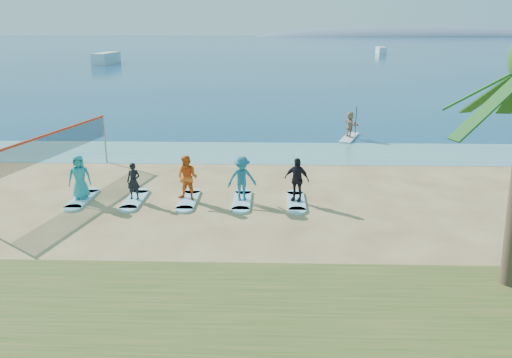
{
  "coord_description": "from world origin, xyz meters",
  "views": [
    {
      "loc": [
        1.82,
        -16.62,
        6.89
      ],
      "look_at": [
        1.27,
        2.0,
        1.1
      ],
      "focal_mm": 35.0,
      "sensor_mm": 36.0,
      "label": 1
    }
  ],
  "objects_px": {
    "paddleboard": "(349,138)",
    "paddleboarder": "(350,124)",
    "student_0": "(80,177)",
    "student_3": "(242,178)",
    "surfboard_4": "(296,201)",
    "student_1": "(134,181)",
    "student_4": "(297,179)",
    "student_2": "(187,178)",
    "surfboard_3": "(242,201)",
    "surfboard_1": "(135,200)",
    "surfboard_2": "(188,200)",
    "boat_offshore_b": "(381,54)",
    "boat_offshore_a": "(107,64)",
    "surfboard_0": "(82,199)",
    "volleyball_net": "(50,146)"
  },
  "relations": [
    {
      "from": "boat_offshore_a",
      "to": "student_1",
      "type": "bearing_deg",
      "value": -69.07
    },
    {
      "from": "paddleboard",
      "to": "surfboard_2",
      "type": "xyz_separation_m",
      "value": [
        -8.28,
        -11.87,
        -0.01
      ]
    },
    {
      "from": "student_1",
      "to": "student_4",
      "type": "xyz_separation_m",
      "value": [
        6.57,
        0.0,
        0.14
      ]
    },
    {
      "from": "paddleboard",
      "to": "student_1",
      "type": "xyz_separation_m",
      "value": [
        -10.47,
        -11.87,
        0.78
      ]
    },
    {
      "from": "student_0",
      "to": "student_3",
      "type": "bearing_deg",
      "value": -14.5
    },
    {
      "from": "boat_offshore_a",
      "to": "surfboard_4",
      "type": "height_order",
      "value": "boat_offshore_a"
    },
    {
      "from": "paddleboarder",
      "to": "boat_offshore_b",
      "type": "bearing_deg",
      "value": -32.83
    },
    {
      "from": "surfboard_0",
      "to": "student_3",
      "type": "distance_m",
      "value": 6.64
    },
    {
      "from": "surfboard_1",
      "to": "student_4",
      "type": "distance_m",
      "value": 6.64
    },
    {
      "from": "surfboard_3",
      "to": "student_4",
      "type": "height_order",
      "value": "student_4"
    },
    {
      "from": "surfboard_1",
      "to": "surfboard_2",
      "type": "xyz_separation_m",
      "value": [
        2.19,
        0.0,
        0.0
      ]
    },
    {
      "from": "student_2",
      "to": "boat_offshore_b",
      "type": "bearing_deg",
      "value": 90.25
    },
    {
      "from": "paddleboarder",
      "to": "boat_offshore_b",
      "type": "height_order",
      "value": "paddleboarder"
    },
    {
      "from": "surfboard_2",
      "to": "student_4",
      "type": "relative_size",
      "value": 1.24
    },
    {
      "from": "paddleboarder",
      "to": "surfboard_4",
      "type": "height_order",
      "value": "paddleboarder"
    },
    {
      "from": "volleyball_net",
      "to": "surfboard_4",
      "type": "xyz_separation_m",
      "value": [
        10.5,
        -1.47,
        -1.86
      ]
    },
    {
      "from": "surfboard_3",
      "to": "student_3",
      "type": "height_order",
      "value": "student_3"
    },
    {
      "from": "student_0",
      "to": "student_2",
      "type": "xyz_separation_m",
      "value": [
        4.38,
        0.0,
        0.0
      ]
    },
    {
      "from": "student_0",
      "to": "surfboard_3",
      "type": "xyz_separation_m",
      "value": [
        6.57,
        0.0,
        -0.95
      ]
    },
    {
      "from": "surfboard_0",
      "to": "paddleboard",
      "type": "bearing_deg",
      "value": 43.15
    },
    {
      "from": "surfboard_2",
      "to": "student_3",
      "type": "height_order",
      "value": "student_3"
    },
    {
      "from": "paddleboard",
      "to": "student_3",
      "type": "relative_size",
      "value": 1.66
    },
    {
      "from": "student_1",
      "to": "surfboard_2",
      "type": "distance_m",
      "value": 2.33
    },
    {
      "from": "volleyball_net",
      "to": "surfboard_1",
      "type": "distance_m",
      "value": 4.59
    },
    {
      "from": "surfboard_0",
      "to": "surfboard_2",
      "type": "height_order",
      "value": "same"
    },
    {
      "from": "paddleboard",
      "to": "paddleboarder",
      "type": "relative_size",
      "value": 1.9
    },
    {
      "from": "student_3",
      "to": "student_4",
      "type": "xyz_separation_m",
      "value": [
        2.19,
        0.0,
        -0.02
      ]
    },
    {
      "from": "volleyball_net",
      "to": "boat_offshore_b",
      "type": "height_order",
      "value": "volleyball_net"
    },
    {
      "from": "volleyball_net",
      "to": "boat_offshore_a",
      "type": "relative_size",
      "value": 1.03
    },
    {
      "from": "student_2",
      "to": "student_3",
      "type": "relative_size",
      "value": 1.0
    },
    {
      "from": "student_0",
      "to": "surfboard_2",
      "type": "relative_size",
      "value": 0.82
    },
    {
      "from": "surfboard_4",
      "to": "student_4",
      "type": "relative_size",
      "value": 1.24
    },
    {
      "from": "paddleboarder",
      "to": "student_3",
      "type": "distance_m",
      "value": 13.34
    },
    {
      "from": "paddleboarder",
      "to": "student_3",
      "type": "relative_size",
      "value": 0.87
    },
    {
      "from": "surfboard_4",
      "to": "student_1",
      "type": "bearing_deg",
      "value": 180.0
    },
    {
      "from": "paddleboard",
      "to": "surfboard_0",
      "type": "distance_m",
      "value": 17.36
    },
    {
      "from": "student_1",
      "to": "surfboard_2",
      "type": "relative_size",
      "value": 0.68
    },
    {
      "from": "paddleboard",
      "to": "surfboard_1",
      "type": "bearing_deg",
      "value": -111.65
    },
    {
      "from": "boat_offshore_b",
      "to": "student_1",
      "type": "bearing_deg",
      "value": -103.38
    },
    {
      "from": "paddleboard",
      "to": "student_2",
      "type": "xyz_separation_m",
      "value": [
        -8.28,
        -11.87,
        0.94
      ]
    },
    {
      "from": "boat_offshore_a",
      "to": "surfboard_2",
      "type": "height_order",
      "value": "boat_offshore_a"
    },
    {
      "from": "boat_offshore_a",
      "to": "surfboard_4",
      "type": "bearing_deg",
      "value": -64.58
    },
    {
      "from": "boat_offshore_b",
      "to": "student_2",
      "type": "relative_size",
      "value": 3.58
    },
    {
      "from": "paddleboard",
      "to": "student_4",
      "type": "xyz_separation_m",
      "value": [
        -3.9,
        -11.87,
        0.91
      ]
    },
    {
      "from": "paddleboard",
      "to": "boat_offshore_b",
      "type": "height_order",
      "value": "boat_offshore_b"
    },
    {
      "from": "boat_offshore_b",
      "to": "student_2",
      "type": "distance_m",
      "value": 110.86
    },
    {
      "from": "paddleboard",
      "to": "boat_offshore_a",
      "type": "distance_m",
      "value": 70.54
    },
    {
      "from": "surfboard_0",
      "to": "boat_offshore_b",
      "type": "bearing_deg",
      "value": 72.13
    },
    {
      "from": "student_4",
      "to": "student_2",
      "type": "bearing_deg",
      "value": -156.11
    },
    {
      "from": "student_1",
      "to": "surfboard_3",
      "type": "relative_size",
      "value": 0.68
    }
  ]
}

